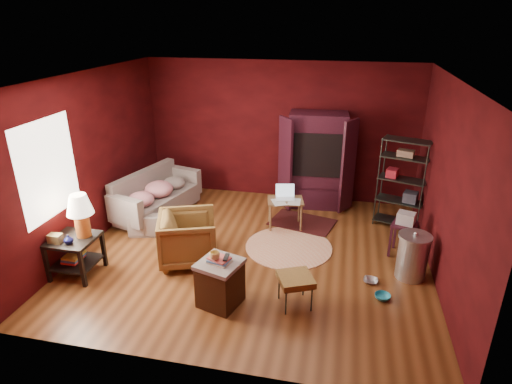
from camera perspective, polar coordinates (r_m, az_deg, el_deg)
room at (r=6.44m, az=-0.75°, el=2.62°), size 5.54×5.04×2.84m
sofa at (r=8.38m, az=-13.09°, el=-0.70°), size 1.02×1.96×0.74m
armchair at (r=6.72m, az=-9.05°, el=-5.80°), size 1.04×1.07×0.88m
pet_bowl_steel at (r=6.51m, az=15.10°, el=-10.79°), size 0.22×0.08×0.21m
pet_bowl_turquoise at (r=6.22m, az=16.59°, el=-12.69°), size 0.22×0.12×0.21m
vase at (r=6.62m, az=-23.73°, el=-5.81°), size 0.14×0.15×0.13m
mug at (r=5.52m, az=-5.53°, el=-8.32°), size 0.16×0.14×0.13m
side_table at (r=6.72m, az=-22.75°, el=-4.39°), size 0.63×0.63×1.25m
sofa_cushions at (r=8.37m, az=-13.31°, el=-0.62°), size 1.21×2.02×0.79m
hamper at (r=5.79m, az=-4.81°, el=-11.89°), size 0.65×0.65×0.73m
footstool at (r=5.74m, az=5.29°, el=-11.62°), size 0.57×0.57×0.44m
rug_round at (r=7.23m, az=4.38°, el=-7.31°), size 1.51×1.51×0.01m
rug_oriental at (r=8.04m, az=6.17°, el=-4.02°), size 1.30×1.02×0.01m
laptop_desk at (r=7.68m, az=3.94°, el=-1.41°), size 0.71×0.60×0.78m
tv_armoire at (r=8.46m, az=8.10°, el=4.36°), size 1.49×0.84×1.89m
wire_shelving at (r=7.97m, az=18.97°, el=1.51°), size 0.87×0.58×1.64m
small_stand at (r=7.14m, az=19.27°, el=-4.01°), size 0.47×0.47×0.75m
trash_can at (r=6.69m, az=20.13°, el=-8.01°), size 0.60×0.60×0.74m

